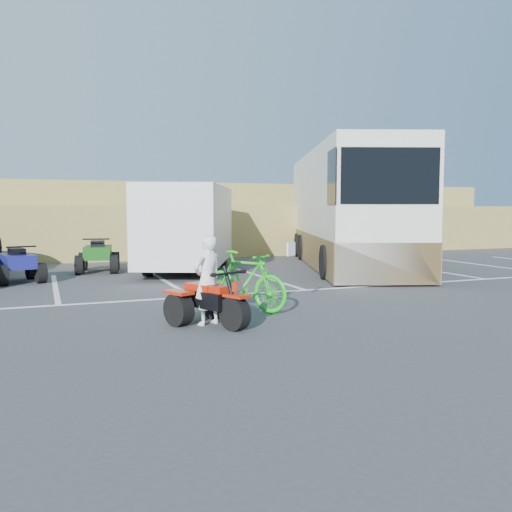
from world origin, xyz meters
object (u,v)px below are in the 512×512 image
object	(u,v)px
rider	(208,280)
rv_motorhome	(347,217)
cargo_trailer	(188,225)
green_dirt_bike	(245,281)
red_trike_atv	(214,326)
quad_atv_green	(98,272)
quad_atv_blue	(18,282)

from	to	relation	value
rider	rv_motorhome	size ratio (longest dim) A/B	0.14
rider	cargo_trailer	bearing A→B (deg)	-126.55
cargo_trailer	green_dirt_bike	bearing A→B (deg)	-71.69
red_trike_atv	quad_atv_green	bearing A→B (deg)	72.43
green_dirt_bike	cargo_trailer	bearing A→B (deg)	51.31
rider	quad_atv_green	xyz separation A→B (m)	(-0.96, 8.29, -0.73)
rider	cargo_trailer	size ratio (longest dim) A/B	0.25
quad_atv_blue	quad_atv_green	bearing A→B (deg)	22.52
cargo_trailer	quad_atv_blue	bearing A→B (deg)	-145.61
red_trike_atv	rider	xyz separation A→B (m)	(-0.06, 0.14, 0.73)
rv_motorhome	quad_atv_green	xyz separation A→B (m)	(-7.92, 1.02, -1.60)
red_trike_atv	quad_atv_blue	size ratio (longest dim) A/B	0.95
cargo_trailer	quad_atv_blue	xyz separation A→B (m)	(-4.73, -0.89, -1.38)
quad_atv_green	rv_motorhome	bearing A→B (deg)	1.64
green_dirt_bike	quad_atv_green	xyz separation A→B (m)	(-1.96, 7.34, -0.55)
rider	quad_atv_green	bearing A→B (deg)	-107.88
rider	green_dirt_bike	xyz separation A→B (m)	(1.00, 0.95, -0.18)
red_trike_atv	quad_atv_green	size ratio (longest dim) A/B	0.88
green_dirt_bike	quad_atv_green	bearing A→B (deg)	71.61
rider	cargo_trailer	world-z (taller)	cargo_trailer
red_trike_atv	quad_atv_blue	bearing A→B (deg)	90.40
red_trike_atv	quad_atv_blue	world-z (taller)	quad_atv_blue
rider	rv_motorhome	bearing A→B (deg)	-158.27
cargo_trailer	rv_motorhome	xyz separation A→B (m)	(5.34, -0.32, 0.22)
rider	red_trike_atv	bearing A→B (deg)	90.00
quad_atv_blue	cargo_trailer	bearing A→B (deg)	-3.33
red_trike_atv	quad_atv_green	xyz separation A→B (m)	(-1.02, 8.42, 0.00)
red_trike_atv	rv_motorhome	xyz separation A→B (m)	(6.90, 7.40, 1.60)
red_trike_atv	quad_atv_green	distance (m)	8.49
rv_motorhome	red_trike_atv	bearing A→B (deg)	-113.12
quad_atv_blue	green_dirt_bike	bearing A→B (deg)	-68.52
red_trike_atv	cargo_trailer	world-z (taller)	cargo_trailer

